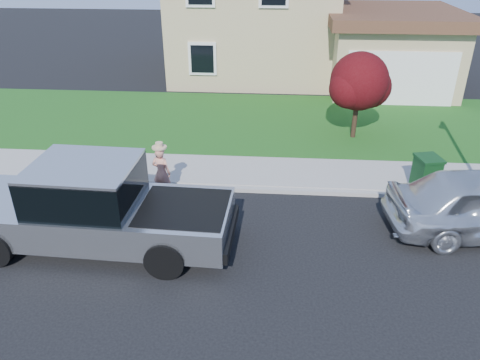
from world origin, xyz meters
name	(u,v)px	position (x,y,z in m)	size (l,w,h in m)	color
ground	(220,249)	(0.00, 0.00, 0.00)	(80.00, 80.00, 0.00)	black
curb	(265,190)	(1.00, 2.90, 0.06)	(40.00, 0.20, 0.12)	gray
sidewalk	(266,173)	(1.00, 4.00, 0.07)	(40.00, 2.00, 0.15)	gray
lawn	(269,122)	(1.00, 8.50, 0.05)	(40.00, 7.00, 0.10)	#153D11
house	(280,12)	(1.31, 16.38, 3.17)	(14.00, 11.30, 6.85)	tan
pickup_truck	(95,208)	(-2.93, 0.02, 0.99)	(6.55, 2.61, 2.13)	black
woman	(161,172)	(-1.91, 2.41, 0.80)	(0.64, 0.51, 1.68)	tan
ornamental_tree	(360,84)	(4.13, 7.14, 2.07)	(2.25, 2.03, 3.08)	black
trash_bin	(426,173)	(5.54, 3.10, 0.67)	(0.78, 0.85, 1.03)	black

